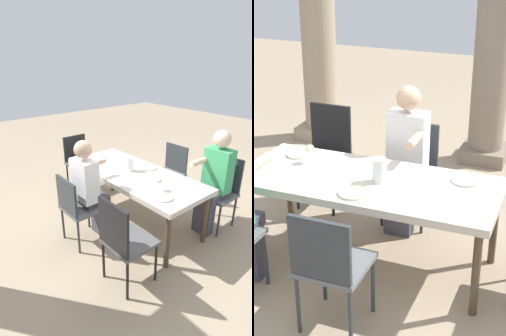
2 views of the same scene
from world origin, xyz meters
The scene contains 20 objects.
ground_plane centered at (0.00, 0.00, 0.00)m, with size 16.00×16.00×0.00m, color gray.
dining_table centered at (0.00, 0.00, 0.68)m, with size 2.02×0.85×0.74m.
chair_west_north centered at (-0.80, 0.85, 0.55)m, with size 0.44×0.44×0.97m.
chair_west_south centered at (-0.80, -0.85, 0.55)m, with size 0.44×0.44×0.96m.
chair_mid_north centered at (0.07, 0.84, 0.52)m, with size 0.44×0.44×0.90m.
chair_mid_south centered at (0.07, -0.84, 0.53)m, with size 0.44×0.44×0.91m.
chair_head_east centered at (1.43, 0.00, 0.54)m, with size 0.44×0.44×0.92m.
diner_woman_green centered at (-0.80, -0.66, 0.73)m, with size 0.35×0.50×1.36m.
diner_man_white centered at (0.08, 0.65, 0.70)m, with size 0.35×0.50×1.30m.
plate_0 centered at (-0.74, 0.23, 0.75)m, with size 0.20×0.20×0.02m.
wine_glass_0 centered at (-0.57, 0.13, 0.85)m, with size 0.08×0.08×0.16m.
fork_0 centered at (-0.89, 0.23, 0.74)m, with size 0.02×0.17×0.01m, color silver.
spoon_0 centered at (-0.59, 0.23, 0.74)m, with size 0.02×0.17×0.01m, color silver.
plate_1 centered at (-0.01, -0.26, 0.75)m, with size 0.23×0.23×0.02m.
fork_1 centered at (-0.16, -0.26, 0.74)m, with size 0.02×0.17×0.01m, color silver.
spoon_1 centered at (0.14, -0.26, 0.74)m, with size 0.02×0.17×0.01m, color silver.
plate_2 centered at (0.70, 0.24, 0.75)m, with size 0.23×0.23×0.02m.
fork_2 centered at (0.55, 0.24, 0.74)m, with size 0.02×0.17×0.01m, color silver.
spoon_2 centered at (0.85, 0.24, 0.74)m, with size 0.02×0.17×0.01m, color silver.
water_pitcher centered at (0.09, 0.00, 0.82)m, with size 0.11×0.11×0.19m.
Camera 1 is at (-2.44, 2.20, 2.15)m, focal length 28.59 mm.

